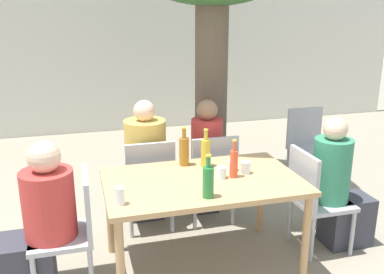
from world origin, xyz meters
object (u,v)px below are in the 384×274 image
object	(u,v)px
soda_bottle_1	(234,163)
green_bottle_3	(208,181)
patio_chair_4	(308,142)
drinking_glass_2	(120,196)
patio_chair_1	(314,195)
oil_cruet_2	(206,152)
drinking_glass_0	(221,172)
person_seated_1	(339,191)
patio_chair_3	(211,174)
drinking_glass_1	(245,167)
dining_table_front	(202,189)
person_seated_0	(39,227)
drinking_glass_3	(232,166)
person_seated_2	(145,167)
person_seated_3	(204,163)
patio_chair_0	(73,225)
amber_bottle_0	(184,151)

from	to	relation	value
soda_bottle_1	green_bottle_3	bearing A→B (deg)	-135.19
patio_chair_4	drinking_glass_2	world-z (taller)	patio_chair_4
patio_chair_1	oil_cruet_2	bearing A→B (deg)	73.41
patio_chair_4	drinking_glass_2	bearing A→B (deg)	-145.65
green_bottle_3	drinking_glass_0	bearing A→B (deg)	56.75
person_seated_1	patio_chair_3	bearing A→B (deg)	52.94
drinking_glass_2	drinking_glass_1	bearing A→B (deg)	16.62
dining_table_front	person_seated_0	xyz separation A→B (m)	(-1.21, -0.00, -0.16)
drinking_glass_0	drinking_glass_2	distance (m)	0.84
drinking_glass_0	drinking_glass_3	world-z (taller)	drinking_glass_0
drinking_glass_0	drinking_glass_1	bearing A→B (deg)	11.03
patio_chair_1	person_seated_2	xyz separation A→B (m)	(-1.28, 0.92, 0.05)
green_bottle_3	person_seated_3	bearing A→B (deg)	74.11
green_bottle_3	drinking_glass_2	distance (m)	0.60
dining_table_front	person_seated_1	xyz separation A→B (m)	(1.22, -0.00, -0.16)
dining_table_front	person_seated_3	world-z (taller)	person_seated_3
patio_chair_3	soda_bottle_1	xyz separation A→B (m)	(-0.05, -0.72, 0.37)
patio_chair_0	person_seated_3	world-z (taller)	person_seated_3
soda_bottle_1	green_bottle_3	distance (m)	0.43
patio_chair_1	person_seated_2	distance (m)	1.58
person_seated_0	green_bottle_3	xyz separation A→B (m)	(1.15, -0.32, 0.36)
soda_bottle_1	drinking_glass_0	size ratio (longest dim) A/B	3.35
person_seated_2	drinking_glass_0	bearing A→B (deg)	115.35
amber_bottle_0	green_bottle_3	distance (m)	0.66
person_seated_2	green_bottle_3	size ratio (longest dim) A/B	3.92
person_seated_2	soda_bottle_1	bearing A→B (deg)	119.95
person_seated_0	soda_bottle_1	world-z (taller)	person_seated_0
patio_chair_4	drinking_glass_1	size ratio (longest dim) A/B	9.18
drinking_glass_3	patio_chair_3	bearing A→B (deg)	88.26
patio_chair_4	drinking_glass_0	bearing A→B (deg)	-139.11
person_seated_3	person_seated_1	bearing A→B (deg)	134.61
patio_chair_4	drinking_glass_3	world-z (taller)	patio_chair_4
drinking_glass_0	drinking_glass_3	bearing A→B (deg)	42.65
person_seated_2	amber_bottle_0	distance (m)	0.71
patio_chair_0	drinking_glass_3	world-z (taller)	patio_chair_0
dining_table_front	drinking_glass_1	world-z (taller)	drinking_glass_1
person_seated_3	soda_bottle_1	xyz separation A→B (m)	(-0.05, -0.95, 0.35)
person_seated_1	person_seated_0	bearing A→B (deg)	90.00
person_seated_3	drinking_glass_3	world-z (taller)	person_seated_3
amber_bottle_0	drinking_glass_2	distance (m)	0.86
drinking_glass_2	drinking_glass_3	size ratio (longest dim) A/B	1.48
dining_table_front	drinking_glass_1	distance (m)	0.39
drinking_glass_2	drinking_glass_0	bearing A→B (deg)	18.11
drinking_glass_2	patio_chair_3	bearing A→B (deg)	45.48
dining_table_front	drinking_glass_0	xyz separation A→B (m)	(0.14, -0.02, 0.12)
person_seated_3	drinking_glass_3	xyz separation A→B (m)	(-0.02, -0.82, 0.27)
person_seated_3	oil_cruet_2	size ratio (longest dim) A/B	3.72
patio_chair_0	dining_table_front	bearing A→B (deg)	90.00
dining_table_front	drinking_glass_0	bearing A→B (deg)	-5.95
person_seated_2	person_seated_1	bearing A→B (deg)	148.75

